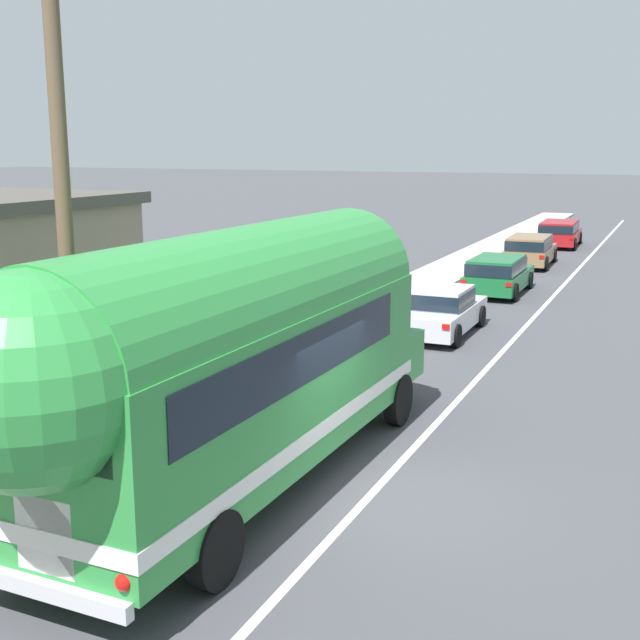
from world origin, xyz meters
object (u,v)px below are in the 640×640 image
car_second (498,273)px  car_fourth (559,232)px  painted_bus (230,352)px  car_third (530,249)px  utility_pole (64,207)px  car_lead (438,309)px

car_second → car_fourth: bearing=90.1°
painted_bus → car_third: (-0.22, 26.93, -1.52)m
utility_pole → car_second: bearing=83.4°
utility_pole → car_third: size_ratio=1.90×
car_lead → car_second: 7.15m
car_second → utility_pole: bearing=-96.6°
utility_pole → car_fourth: bearing=86.3°
painted_bus → car_second: size_ratio=2.57×
painted_bus → car_lead: (-0.22, 12.14, -1.58)m
utility_pole → car_second: size_ratio=1.96×
utility_pole → painted_bus: utility_pole is taller
painted_bus → car_lead: 12.25m
painted_bus → car_second: 19.35m
car_fourth → car_lead: bearing=-90.4°
car_lead → car_fourth: same height
painted_bus → car_third: size_ratio=2.50×
car_lead → car_third: (-0.00, 14.78, 0.06)m
car_third → car_fourth: (0.16, 7.97, 0.01)m
painted_bus → car_third: bearing=90.5°
utility_pole → painted_bus: size_ratio=0.76×
car_second → car_third: bearing=91.4°
utility_pole → car_lead: utility_pole is taller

